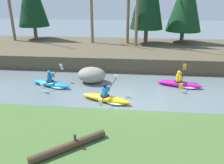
{
  "coord_description": "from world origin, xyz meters",
  "views": [
    {
      "loc": [
        -0.01,
        -10.2,
        5.12
      ],
      "look_at": [
        -1.21,
        1.5,
        0.55
      ],
      "focal_mm": 35.0,
      "sensor_mm": 36.0,
      "label": 1
    }
  ],
  "objects_px": {
    "driftwood_log": "(69,146)",
    "kayaker_trailing": "(52,83)",
    "kayaker_middle": "(108,98)",
    "boulder_midstream": "(92,75)",
    "kayaker_lead": "(181,84)"
  },
  "relations": [
    {
      "from": "kayaker_lead",
      "to": "driftwood_log",
      "type": "height_order",
      "value": "driftwood_log"
    },
    {
      "from": "driftwood_log",
      "to": "boulder_midstream",
      "type": "bearing_deg",
      "value": 56.37
    },
    {
      "from": "boulder_midstream",
      "to": "driftwood_log",
      "type": "xyz_separation_m",
      "value": [
        0.83,
        -7.75,
        0.52
      ]
    },
    {
      "from": "kayaker_middle",
      "to": "kayaker_trailing",
      "type": "bearing_deg",
      "value": 172.4
    },
    {
      "from": "kayaker_lead",
      "to": "boulder_midstream",
      "type": "relative_size",
      "value": 1.56
    },
    {
      "from": "kayaker_middle",
      "to": "kayaker_trailing",
      "type": "distance_m",
      "value": 4.04
    },
    {
      "from": "kayaker_middle",
      "to": "kayaker_trailing",
      "type": "xyz_separation_m",
      "value": [
        -3.64,
        1.75,
        0.0
      ]
    },
    {
      "from": "driftwood_log",
      "to": "kayaker_trailing",
      "type": "bearing_deg",
      "value": 74.81
    },
    {
      "from": "kayaker_trailing",
      "to": "boulder_midstream",
      "type": "xyz_separation_m",
      "value": [
        2.28,
        0.94,
        0.3
      ]
    },
    {
      "from": "kayaker_middle",
      "to": "boulder_midstream",
      "type": "xyz_separation_m",
      "value": [
        -1.36,
        2.69,
        0.3
      ]
    },
    {
      "from": "kayaker_lead",
      "to": "boulder_midstream",
      "type": "xyz_separation_m",
      "value": [
        -5.56,
        0.16,
        0.3
      ]
    },
    {
      "from": "kayaker_middle",
      "to": "driftwood_log",
      "type": "distance_m",
      "value": 5.15
    },
    {
      "from": "boulder_midstream",
      "to": "kayaker_lead",
      "type": "bearing_deg",
      "value": -1.66
    },
    {
      "from": "kayaker_middle",
      "to": "kayaker_trailing",
      "type": "relative_size",
      "value": 1.0
    },
    {
      "from": "kayaker_trailing",
      "to": "driftwood_log",
      "type": "distance_m",
      "value": 7.53
    }
  ]
}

